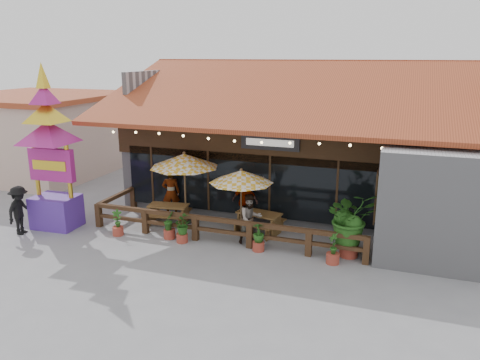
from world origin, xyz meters
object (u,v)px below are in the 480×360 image
at_px(umbrella_right, 241,177).
at_px(picnic_table_right, 259,219).
at_px(tropical_plant, 351,219).
at_px(thai_sign_tower, 49,137).
at_px(umbrella_left, 184,161).
at_px(pedestrian, 20,210).
at_px(picnic_table_left, 169,211).

height_order(umbrella_right, picnic_table_right, umbrella_right).
bearing_deg(tropical_plant, picnic_table_right, 162.75).
relative_size(umbrella_right, thai_sign_tower, 0.45).
xyz_separation_m(umbrella_right, thai_sign_tower, (-6.78, -1.64, 1.31)).
xyz_separation_m(umbrella_left, thai_sign_tower, (-4.36, -2.06, 1.00)).
xyz_separation_m(picnic_table_right, thai_sign_tower, (-7.34, -2.01, 2.93)).
relative_size(umbrella_left, pedestrian, 1.56).
xyz_separation_m(umbrella_right, picnic_table_left, (-3.02, 0.15, -1.65)).
distance_m(umbrella_left, picnic_table_right, 3.55).
distance_m(picnic_table_left, pedestrian, 5.30).
height_order(umbrella_left, picnic_table_right, umbrella_left).
bearing_deg(picnic_table_right, tropical_plant, -17.25).
relative_size(picnic_table_right, thai_sign_tower, 0.28).
bearing_deg(pedestrian, picnic_table_left, -64.28).
height_order(umbrella_left, thai_sign_tower, thai_sign_tower).
distance_m(picnic_table_left, thai_sign_tower, 5.10).
xyz_separation_m(picnic_table_right, tropical_plant, (3.36, -1.04, 0.75)).
bearing_deg(thai_sign_tower, picnic_table_left, 25.53).
xyz_separation_m(umbrella_left, picnic_table_left, (-0.61, -0.27, -1.95)).
relative_size(umbrella_right, tropical_plant, 1.33).
bearing_deg(picnic_table_right, pedestrian, -159.45).
height_order(picnic_table_right, tropical_plant, tropical_plant).
bearing_deg(thai_sign_tower, umbrella_right, 13.62).
distance_m(picnic_table_left, picnic_table_right, 3.59).
relative_size(umbrella_left, picnic_table_right, 1.54).
bearing_deg(thai_sign_tower, pedestrian, -125.45).
height_order(thai_sign_tower, tropical_plant, thai_sign_tower).
xyz_separation_m(picnic_table_left, thai_sign_tower, (-3.75, -1.79, 2.95)).
distance_m(picnic_table_right, thai_sign_tower, 8.15).
xyz_separation_m(umbrella_right, pedestrian, (-7.50, -2.66, -1.24)).
relative_size(umbrella_left, picnic_table_left, 1.66).
bearing_deg(umbrella_right, pedestrian, -160.48).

